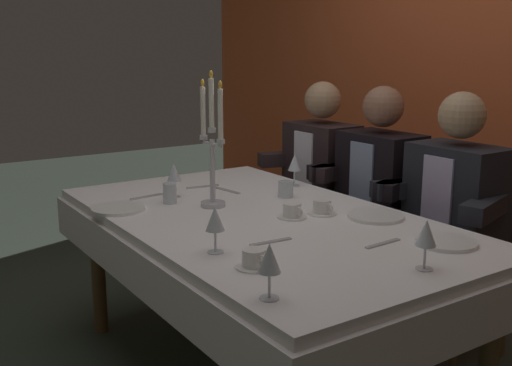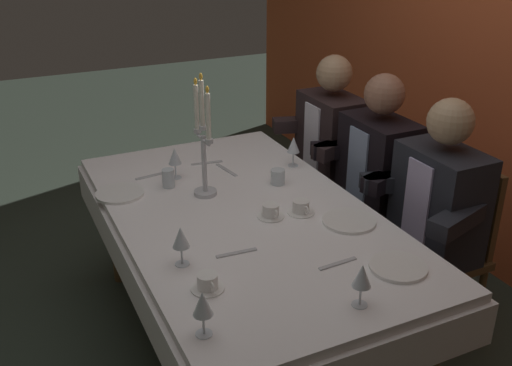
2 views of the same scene
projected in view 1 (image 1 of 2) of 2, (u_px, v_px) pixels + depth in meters
The scene contains 23 objects.
dining_table at pixel (261, 243), 2.57m from camera, with size 1.94×1.14×0.74m.
candelabra at pixel (212, 152), 2.65m from camera, with size 0.19×0.11×0.59m.
dinner_plate_0 at pixel (375, 216), 2.53m from camera, with size 0.24×0.24×0.01m, color white.
dinner_plate_1 at pixel (118, 209), 2.64m from camera, with size 0.23×0.23×0.01m, color white.
dinner_plate_2 at pixel (446, 242), 2.19m from camera, with size 0.22×0.22×0.01m, color white.
wine_glass_0 at pixel (269, 260), 1.69m from camera, with size 0.07×0.07×0.16m.
wine_glass_1 at pixel (426, 235), 1.91m from camera, with size 0.07×0.07×0.16m.
wine_glass_2 at pixel (215, 220), 2.07m from camera, with size 0.07×0.07×0.16m.
wine_glass_3 at pixel (174, 173), 2.84m from camera, with size 0.07×0.07×0.16m.
wine_glass_4 at pixel (295, 163), 3.08m from camera, with size 0.07×0.07×0.16m.
water_tumbler_0 at pixel (286, 189), 2.87m from camera, with size 0.07×0.07×0.08m, color silver.
water_tumbler_1 at pixel (170, 193), 2.75m from camera, with size 0.06×0.06×0.09m, color silver.
coffee_cup_0 at pixel (322, 208), 2.58m from camera, with size 0.13×0.12×0.06m.
coffee_cup_1 at pixel (292, 211), 2.52m from camera, with size 0.13×0.12×0.06m.
coffee_cup_2 at pixel (254, 260), 1.95m from camera, with size 0.13×0.12×0.06m.
fork_0 at pixel (203, 187), 3.07m from camera, with size 0.17×0.02×0.01m, color #B7B7BC.
spoon_1 at pixel (271, 242), 2.20m from camera, with size 0.17×0.02×0.01m, color #B7B7BC.
knife_2 at pixel (226, 190), 3.00m from camera, with size 0.19×0.02×0.01m, color #B7B7BC.
fork_3 at pixel (147, 197), 2.87m from camera, with size 0.17×0.02×0.01m, color #B7B7BC.
fork_4 at pixel (383, 243), 2.18m from camera, with size 0.17×0.02×0.01m, color #B7B7BC.
seated_diner_0 at pixel (322, 168), 3.57m from camera, with size 0.63×0.48×1.24m.
seated_diner_1 at pixel (381, 183), 3.19m from camera, with size 0.63×0.48×1.24m.
seated_diner_2 at pixel (456, 202), 2.79m from camera, with size 0.63×0.48×1.24m.
Camera 1 is at (2.03, -1.39, 1.43)m, focal length 42.82 mm.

